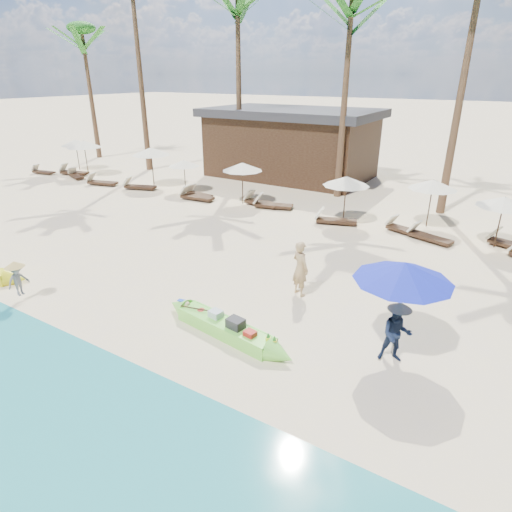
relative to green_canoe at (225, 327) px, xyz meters
The scene contains 32 objects.
ground 0.78m from the green_canoe, 27.31° to the left, with size 240.00×240.00×0.00m, color beige.
wet_sand_strip 4.71m from the green_canoe, 81.82° to the right, with size 240.00×4.50×0.01m, color tan.
green_canoe is the anchor object (origin of this frame).
tourist 3.18m from the green_canoe, 77.74° to the left, with size 0.64×0.42×1.75m, color tan.
vendor_green 4.26m from the green_canoe, 16.63° to the left, with size 0.70×0.55×1.45m, color #142039.
vendor_yellow 6.56m from the green_canoe, 164.84° to the right, with size 0.63×0.36×0.98m, color gray.
blue_umbrella 4.68m from the green_canoe, 20.55° to the left, with size 2.26×2.26×2.44m.
resort_parasol_0 24.17m from the green_canoe, 150.96° to the left, with size 2.05×2.05×2.11m.
lounger_0_left 24.00m from the green_canoe, 156.80° to the left, with size 1.75×0.78×0.57m.
lounger_0_right 22.51m from the green_canoe, 152.68° to the left, with size 2.09×1.13×0.68m.
resort_parasol_1 21.85m from the green_canoe, 150.40° to the left, with size 2.25×2.25×2.31m.
lounger_1_left 21.44m from the green_canoe, 152.70° to the left, with size 1.75×1.05×0.57m.
lounger_1_right 18.60m from the green_canoe, 149.71° to the left, with size 2.02×1.08×0.66m.
resort_parasol_2 17.17m from the green_canoe, 140.16° to the left, with size 2.25×2.25×2.32m.
lounger_2_left 16.55m from the green_canoe, 143.55° to the left, with size 2.02×1.18×0.66m.
resort_parasol_3 15.30m from the green_canoe, 134.12° to the left, with size 1.77×1.77×1.82m.
lounger_3_left 13.94m from the green_canoe, 131.61° to the left, with size 1.73×0.73×0.57m.
lounger_3_right 13.28m from the green_canoe, 132.46° to the left, with size 2.00×0.80×0.66m.
resort_parasol_4 12.51m from the green_canoe, 121.13° to the left, with size 2.08×2.08×2.15m.
lounger_4_left 11.97m from the green_canoe, 116.71° to the left, with size 2.06×0.82×0.68m.
lounger_4_right 11.58m from the green_canoe, 113.80° to the left, with size 2.08×1.15×0.68m.
resort_parasol_5 10.54m from the green_canoe, 93.96° to the left, with size 2.08×2.08×2.15m.
lounger_5_left 10.00m from the green_canoe, 95.87° to the left, with size 1.99×1.14×0.65m.
resort_parasol_6 12.24m from the green_canoe, 77.25° to the left, with size 2.06×2.06×2.13m.
lounger_6_left 10.58m from the green_canoe, 79.04° to the left, with size 1.89×1.11×0.61m.
lounger_6_right 10.44m from the green_canoe, 72.84° to the left, with size 1.91×1.08×0.62m.
resort_parasol_7 12.05m from the green_canoe, 62.62° to the left, with size 2.00×2.00×2.06m.
lounger_7_right 12.37m from the green_canoe, 60.92° to the left, with size 1.98×1.09×0.64m.
palm_0 29.78m from the green_canoe, 146.54° to the left, with size 2.08×2.08×9.90m.
palm_2 20.35m from the green_canoe, 122.37° to the left, with size 2.08×2.08×11.33m.
palm_3 17.06m from the green_canoe, 100.42° to the left, with size 2.08×2.08×10.52m.
pavilion_west 19.39m from the green_canoe, 112.33° to the left, with size 10.80×6.60×4.30m.
Camera 1 is at (5.03, -8.05, 6.32)m, focal length 30.00 mm.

